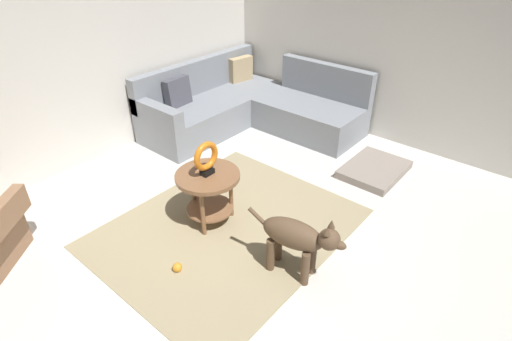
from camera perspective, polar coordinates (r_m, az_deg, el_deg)
name	(u,v)px	position (r m, az deg, el deg)	size (l,w,h in m)	color
ground_plane	(276,276)	(3.51, 2.86, -14.75)	(6.00, 6.00, 0.10)	silver
wall_back	(61,49)	(4.92, -26.01, 15.23)	(6.00, 0.12, 2.70)	silver
wall_right	(437,41)	(5.23, 24.29, 16.46)	(0.12, 6.00, 2.70)	silver
area_rug	(228,228)	(3.89, -4.01, -8.12)	(2.30, 1.90, 0.01)	tan
sectional_couch	(249,108)	(5.68, -1.02, 8.91)	(2.20, 2.25, 0.88)	gray
side_table	(208,185)	(3.76, -6.81, -2.09)	(0.60, 0.60, 0.54)	brown
torus_sculpture	(206,158)	(3.60, -7.10, 1.80)	(0.28, 0.08, 0.33)	black
dog_bed_mat	(374,169)	(4.88, 16.47, 0.14)	(0.80, 0.60, 0.09)	gray
dog	(297,238)	(3.23, 5.90, -9.53)	(0.31, 0.84, 0.63)	brown
dog_toy_ball	(177,267)	(3.51, -11.13, -13.36)	(0.08, 0.08, 0.08)	orange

